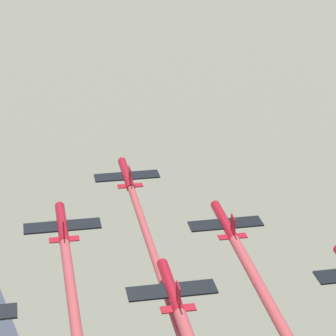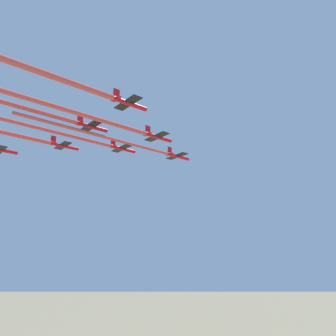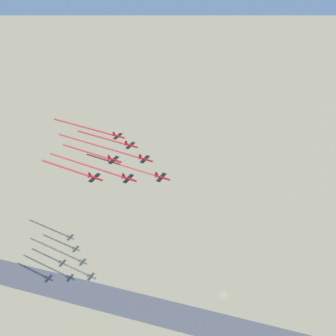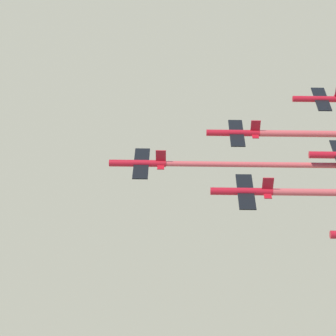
{
  "view_description": "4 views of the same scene",
  "coord_description": "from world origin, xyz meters",
  "px_view_note": "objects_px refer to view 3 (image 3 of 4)",
  "views": [
    {
      "loc": [
        111.79,
        -33.56,
        156.79
      ],
      "look_at": [
        43.64,
        19.15,
        119.68
      ],
      "focal_mm": 85.0,
      "sensor_mm": 36.0,
      "label": 1
    },
    {
      "loc": [
        127.25,
        45.09,
        91.63
      ],
      "look_at": [
        39.83,
        8.45,
        118.51
      ],
      "focal_mm": 35.0,
      "sensor_mm": 36.0,
      "label": 2
    },
    {
      "loc": [
        42.62,
        136.93,
        217.38
      ],
      "look_at": [
        40.78,
        7.38,
        121.88
      ],
      "focal_mm": 35.0,
      "sensor_mm": 36.0,
      "label": 3
    },
    {
      "loc": [
        14.62,
        -55.32,
        171.46
      ],
      "look_at": [
        46.74,
        10.13,
        120.62
      ],
      "focal_mm": 70.0,
      "sensor_mm": 36.0,
      "label": 4
    }
  ],
  "objects_px": {
    "jet_3": "(131,145)",
    "jet_5": "(95,178)",
    "jet_1": "(145,159)",
    "jet_2": "(129,179)",
    "jet_6": "(118,136)",
    "jet_0": "(162,177)",
    "jet_4": "(114,160)"
  },
  "relations": [
    {
      "from": "jet_1",
      "to": "jet_3",
      "type": "xyz_separation_m",
      "value": [
        8.45,
        -13.38,
        -0.09
      ]
    },
    {
      "from": "jet_3",
      "to": "jet_5",
      "type": "relative_size",
      "value": 1.0
    },
    {
      "from": "jet_5",
      "to": "jet_0",
      "type": "bearing_deg",
      "value": 120.47
    },
    {
      "from": "jet_1",
      "to": "jet_5",
      "type": "distance_m",
      "value": 27.66
    },
    {
      "from": "jet_3",
      "to": "jet_5",
      "type": "distance_m",
      "value": 32.09
    },
    {
      "from": "jet_5",
      "to": "jet_6",
      "type": "xyz_separation_m",
      "value": [
        -6.24,
        -41.9,
        -2.3
      ]
    },
    {
      "from": "jet_5",
      "to": "jet_2",
      "type": "bearing_deg",
      "value": 120.47
    },
    {
      "from": "jet_5",
      "to": "jet_3",
      "type": "bearing_deg",
      "value": 180.0
    },
    {
      "from": "jet_1",
      "to": "jet_2",
      "type": "bearing_deg",
      "value": 0.0
    },
    {
      "from": "jet_2",
      "to": "jet_3",
      "type": "relative_size",
      "value": 1.0
    },
    {
      "from": "jet_3",
      "to": "jet_6",
      "type": "bearing_deg",
      "value": -120.47
    },
    {
      "from": "jet_4",
      "to": "jet_6",
      "type": "relative_size",
      "value": 1.0
    },
    {
      "from": "jet_5",
      "to": "jet_6",
      "type": "bearing_deg",
      "value": -161.22
    },
    {
      "from": "jet_2",
      "to": "jet_5",
      "type": "distance_m",
      "value": 15.88
    },
    {
      "from": "jet_2",
      "to": "jet_4",
      "type": "height_order",
      "value": "jet_4"
    },
    {
      "from": "jet_4",
      "to": "jet_5",
      "type": "bearing_deg",
      "value": -0.0
    },
    {
      "from": "jet_3",
      "to": "jet_5",
      "type": "height_order",
      "value": "jet_5"
    },
    {
      "from": "jet_2",
      "to": "jet_5",
      "type": "bearing_deg",
      "value": -59.53
    },
    {
      "from": "jet_1",
      "to": "jet_2",
      "type": "distance_m",
      "value": 16.09
    },
    {
      "from": "jet_0",
      "to": "jet_1",
      "type": "distance_m",
      "value": 15.88
    },
    {
      "from": "jet_1",
      "to": "jet_5",
      "type": "height_order",
      "value": "jet_5"
    },
    {
      "from": "jet_0",
      "to": "jet_4",
      "type": "distance_m",
      "value": 27.33
    },
    {
      "from": "jet_1",
      "to": "jet_6",
      "type": "relative_size",
      "value": 1.0
    },
    {
      "from": "jet_0",
      "to": "jet_6",
      "type": "bearing_deg",
      "value": -120.47
    },
    {
      "from": "jet_3",
      "to": "jet_0",
      "type": "bearing_deg",
      "value": 59.53
    },
    {
      "from": "jet_1",
      "to": "jet_6",
      "type": "height_order",
      "value": "jet_1"
    },
    {
      "from": "jet_2",
      "to": "jet_6",
      "type": "bearing_deg",
      "value": -139.64
    },
    {
      "from": "jet_2",
      "to": "jet_3",
      "type": "bearing_deg",
      "value": -150.46
    },
    {
      "from": "jet_3",
      "to": "jet_5",
      "type": "xyz_separation_m",
      "value": [
        14.69,
        28.53,
        0.23
      ]
    },
    {
      "from": "jet_0",
      "to": "jet_1",
      "type": "bearing_deg",
      "value": -120.47
    },
    {
      "from": "jet_5",
      "to": "jet_4",
      "type": "bearing_deg",
      "value": 180.0
    },
    {
      "from": "jet_5",
      "to": "jet_6",
      "type": "relative_size",
      "value": 1.0
    }
  ]
}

